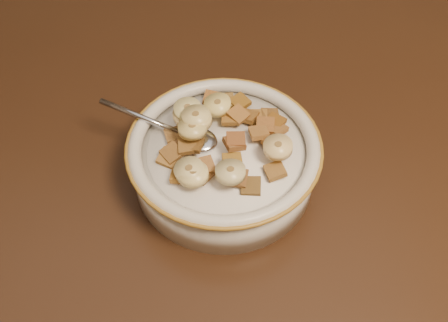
{
  "coord_description": "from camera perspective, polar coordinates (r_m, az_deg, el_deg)",
  "views": [
    {
      "loc": [
        0.2,
        -0.47,
        1.22
      ],
      "look_at": [
        0.2,
        -0.12,
        0.78
      ],
      "focal_mm": 40.0,
      "sensor_mm": 36.0,
      "label": 1
    }
  ],
  "objects": [
    {
      "name": "cereal_square_22",
      "position": [
        0.54,
        -4.42,
        1.88
      ],
      "size": [
        0.03,
        0.03,
        0.01
      ],
      "primitive_type": "cube",
      "rotation": [
        -0.15,
        0.15,
        1.98
      ],
      "color": "brown",
      "rests_on": "milk"
    },
    {
      "name": "cereal_square_23",
      "position": [
        0.55,
        4.01,
        3.27
      ],
      "size": [
        0.02,
        0.02,
        0.01
      ],
      "primitive_type": "cube",
      "rotation": [
        -0.21,
        -0.02,
        0.17
      ],
      "color": "olive",
      "rests_on": "milk"
    },
    {
      "name": "banana_slice_9",
      "position": [
        0.57,
        -0.74,
        6.44
      ],
      "size": [
        0.04,
        0.04,
        0.01
      ],
      "primitive_type": "cylinder",
      "rotation": [
        -0.12,
        -0.0,
        1.82
      ],
      "color": "#FEE680",
      "rests_on": "milk"
    },
    {
      "name": "banana_slice_4",
      "position": [
        0.53,
        -3.64,
        3.74
      ],
      "size": [
        0.04,
        0.04,
        0.01
      ],
      "primitive_type": "cylinder",
      "rotation": [
        -0.12,
        0.04,
        0.47
      ],
      "color": "tan",
      "rests_on": "milk"
    },
    {
      "name": "cereal_square_27",
      "position": [
        0.56,
        4.75,
        4.09
      ],
      "size": [
        0.02,
        0.02,
        0.01
      ],
      "primitive_type": "cube",
      "rotation": [
        -0.05,
        -0.18,
        1.45
      ],
      "color": "#9A5926",
      "rests_on": "milk"
    },
    {
      "name": "cereal_square_29",
      "position": [
        0.51,
        1.55,
        -1.87
      ],
      "size": [
        0.02,
        0.02,
        0.01
      ],
      "primitive_type": "cube",
      "rotation": [
        -0.21,
        -0.13,
        2.95
      ],
      "color": "brown",
      "rests_on": "milk"
    },
    {
      "name": "cereal_square_11",
      "position": [
        0.56,
        6.0,
        3.69
      ],
      "size": [
        0.03,
        0.03,
        0.01
      ],
      "primitive_type": "cube",
      "rotation": [
        -0.11,
        0.15,
        0.75
      ],
      "color": "brown",
      "rests_on": "milk"
    },
    {
      "name": "table",
      "position": [
        0.71,
        -16.65,
        4.59
      ],
      "size": [
        1.43,
        0.96,
        0.04
      ],
      "primitive_type": "cube",
      "rotation": [
        0.0,
        0.0,
        0.04
      ],
      "color": "black",
      "rests_on": "floor"
    },
    {
      "name": "cereal_square_4",
      "position": [
        0.52,
        5.87,
        -1.13
      ],
      "size": [
        0.03,
        0.02,
        0.01
      ],
      "primitive_type": "cube",
      "rotation": [
        -0.18,
        0.05,
        1.85
      ],
      "color": "olive",
      "rests_on": "milk"
    },
    {
      "name": "milk",
      "position": [
        0.55,
        0.0,
        1.28
      ],
      "size": [
        0.17,
        0.17,
        0.0
      ],
      "primitive_type": "cylinder",
      "color": "white",
      "rests_on": "cereal_bowl"
    },
    {
      "name": "cereal_bowl",
      "position": [
        0.57,
        0.0,
        -0.33
      ],
      "size": [
        0.21,
        0.21,
        0.05
      ],
      "primitive_type": "cylinder",
      "color": "beige",
      "rests_on": "table"
    },
    {
      "name": "cereal_square_10",
      "position": [
        0.53,
        1.19,
        2.03
      ],
      "size": [
        0.03,
        0.03,
        0.01
      ],
      "primitive_type": "cube",
      "rotation": [
        0.2,
        0.13,
        1.92
      ],
      "color": "brown",
      "rests_on": "milk"
    },
    {
      "name": "banana_slice_7",
      "position": [
        0.54,
        -3.01,
        4.74
      ],
      "size": [
        0.03,
        0.03,
        0.01
      ],
      "primitive_type": "cylinder",
      "rotation": [
        -0.13,
        -0.06,
        1.49
      ],
      "color": "#E8C678",
      "rests_on": "milk"
    },
    {
      "name": "banana_slice_2",
      "position": [
        0.52,
        6.18,
        1.58
      ],
      "size": [
        0.04,
        0.04,
        0.01
      ],
      "primitive_type": "cylinder",
      "rotation": [
        -0.09,
        -0.04,
        1.13
      ],
      "color": "#EAC77B",
      "rests_on": "milk"
    },
    {
      "name": "banana_slice_6",
      "position": [
        0.51,
        -3.5,
        -1.54
      ],
      "size": [
        0.03,
        0.03,
        0.02
      ],
      "primitive_type": "cylinder",
      "rotation": [
        -0.11,
        0.14,
        1.65
      ],
      "color": "#E8C875",
      "rests_on": "milk"
    },
    {
      "name": "cereal_square_1",
      "position": [
        0.56,
        -5.7,
        2.96
      ],
      "size": [
        0.03,
        0.02,
        0.01
      ],
      "primitive_type": "cube",
      "rotation": [
        -0.03,
        -0.08,
        0.29
      ],
      "color": "olive",
      "rests_on": "milk"
    },
    {
      "name": "cereal_square_14",
      "position": [
        0.54,
        -6.42,
        0.35
      ],
      "size": [
        0.03,
        0.03,
        0.01
      ],
      "primitive_type": "cube",
      "rotation": [
        0.17,
        -0.18,
        1.13
      ],
      "color": "brown",
      "rests_on": "milk"
    },
    {
      "name": "cereal_square_3",
      "position": [
        0.52,
        0.96,
        0.01
      ],
      "size": [
        0.02,
        0.02,
        0.01
      ],
      "primitive_type": "cube",
      "rotation": [
        -0.01,
        0.12,
        1.66
      ],
      "color": "#8D621D",
      "rests_on": "milk"
    },
    {
      "name": "cereal_square_5",
      "position": [
        0.52,
        -4.6,
        -1.37
      ],
      "size": [
        0.03,
        0.03,
        0.01
      ],
      "primitive_type": "cube",
      "rotation": [
        -0.09,
        0.05,
        1.9
      ],
      "color": "#905D32",
      "rests_on": "milk"
    },
    {
      "name": "banana_slice_5",
      "position": [
        0.54,
        -3.24,
        5.07
      ],
      "size": [
        0.04,
        0.04,
        0.01
      ],
      "primitive_type": "cylinder",
      "rotation": [
        -0.08,
        -0.01,
        0.78
      ],
      "color": "beige",
      "rests_on": "milk"
    },
    {
      "name": "cereal_square_19",
      "position": [
        0.54,
        -5.99,
        0.91
      ],
      "size": [
        0.03,
        0.03,
        0.01
      ],
      "primitive_type": "cube",
      "rotation": [
        -0.17,
        -0.18,
        2.28
      ],
      "color": "brown",
      "rests_on": "milk"
    },
    {
      "name": "banana_slice_8",
      "position": [
        0.56,
        -4.18,
        5.85
      ],
      "size": [
        0.04,
        0.04,
        0.01
      ],
      "primitive_type": "cylinder",
      "rotation": [
        0.08,
        -0.06,
        0.78
      ],
      "color": "#FAEE88",
      "rests_on": "milk"
    },
    {
      "name": "cereal_square_8",
      "position": [
        0.52,
        -2.48,
        -1.42
      ],
      "size": [
        0.03,
        0.03,
        0.01
      ],
      "primitive_type": "cube",
      "rotation": [
        0.2,
        0.13,
        0.95
      ],
      "color": "brown",
      "rests_on": "milk"
    },
    {
      "name": "cereal_square_0",
      "position": [
        0.54,
        -4.17,
        1.78
      ],
      "size": [
        0.02,
        0.02,
        0.01
      ],
      "primitive_type": "cube",
      "rotation": [
        0.09,
        -0.13,
        0.08
      ],
      "color": "brown",
      "rests_on": "milk"
    },
    {
      "name": "cereal_square_18",
      "position": [
        0.51,
        3.11,
        -2.87
      ],
      "size": [
        0.02,
        0.02,
        0.01
      ],
      "primitive_type": "cube",
      "rotation": [
        -0.21,
        0.08,
        3.06
      ],
      "color": "brown",
      "rests_on": "milk"
    },
    {
      "name": "cereal_square_6",
      "position": [
        0.57,
        0.82,
        5.06
      ],
      "size": [
        0.02,
        0.02,
        0.01
      ],
      "primitive_type": "cube",
      "rotation": [
        -0.15,
        0.12,
        3.02
      ],
      "color": "brown",
      "rests_on": "milk"
    },
    {
      "name": "cereal_square_7",
      "position": [
        0.52,
        -4.98,
        -1.59
      ],
      "size": [
        0.02,
        0.02,
        0.01
      ],
      "primitive_type": "cube",
      "rotation": [
        0.15,
        0.12,
        3.04
      ],
      "color": "brown",
      "rests_on": "milk"
    },
    {
      "name": "banana_slice_3",
      "position": [
        0.56,
        -4.29,
        5.23
      ],
      "size": [
        0.04,
        0.04,
        0.01
      ],
      "primitive_type": "cylinder",
      "rotation": [
        -0.09,
        0.01,
        2.35
      ],
      "color": "#E0C380",
      "rests_on": "milk"
    },
    {
      "name": "cereal_square_26",
      "position": [
        0.58,
        5.29,
        5.18
      ],
      "size": [
        0.02,
        0.02,
        0.01
      ],
      "primitive_type": "cube",
      "rotation": [
        0.13,
        0.04,
        1.65
      ],
      "color": "brown",
      "rests_on": "milk"
    },
    {
      "name": "cereal_square_24",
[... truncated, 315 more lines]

